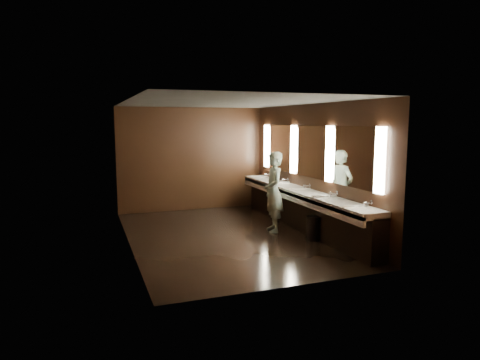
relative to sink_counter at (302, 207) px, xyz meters
name	(u,v)px	position (x,y,z in m)	size (l,w,h in m)	color
floor	(227,236)	(-1.79, 0.00, -0.50)	(6.00, 6.00, 0.00)	black
ceiling	(226,102)	(-1.79, 0.00, 2.30)	(4.00, 6.00, 0.02)	#2D2D2B
wall_back	(192,159)	(-1.79, 3.00, 0.90)	(4.00, 0.02, 2.80)	black
wall_front	(292,193)	(-1.79, -3.00, 0.90)	(4.00, 0.02, 2.80)	black
wall_left	(128,175)	(-3.79, 0.00, 0.90)	(0.02, 6.00, 2.80)	black
wall_right	(311,167)	(0.21, 0.00, 0.90)	(0.02, 6.00, 2.80)	black
sink_counter	(302,207)	(0.00, 0.00, 0.00)	(0.55, 5.40, 1.01)	black
mirror_band	(311,152)	(0.19, 0.00, 1.25)	(0.06, 5.03, 1.15)	white
person	(274,192)	(-0.69, 0.03, 0.39)	(0.64, 0.42, 1.76)	#83BBC3
trash_bin	(314,228)	(-0.22, -0.92, -0.25)	(0.32, 0.32, 0.50)	black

